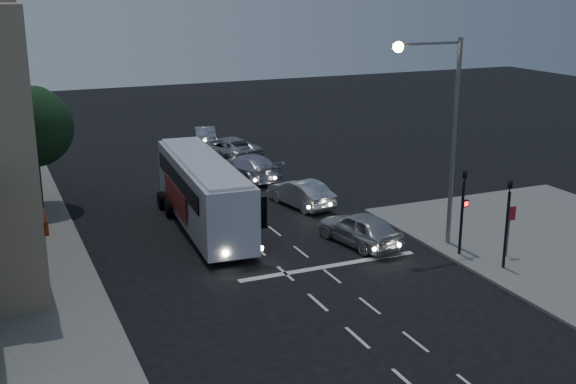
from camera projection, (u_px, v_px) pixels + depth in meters
name	position (u px, v px, depth m)	size (l,w,h in m)	color
ground	(306.00, 292.00, 27.31)	(120.00, 120.00, 0.00)	black
road_markings	(301.00, 258.00, 30.71)	(8.00, 30.55, 0.01)	silver
tour_bus	(203.00, 191.00, 34.13)	(2.99, 11.04, 3.35)	silver
car_suv	(360.00, 228.00, 32.14)	(1.78, 4.43, 1.51)	silver
car_sedan_a	(301.00, 193.00, 37.76)	(1.50, 4.30, 1.42)	silver
car_sedan_b	(248.00, 167.00, 43.08)	(2.10, 5.16, 1.50)	#B4B3C6
car_sedan_c	(227.00, 148.00, 47.99)	(2.50, 5.42, 1.51)	#A0A0A3
car_extra	(205.00, 135.00, 52.47)	(1.42, 4.07, 1.34)	#8E8FA1
traffic_signal_main	(463.00, 202.00, 30.24)	(0.25, 0.35, 4.10)	black
traffic_signal_side	(508.00, 214.00, 28.76)	(0.18, 0.15, 4.10)	black
regulatory_sign	(510.00, 223.00, 30.22)	(0.45, 0.12, 2.20)	slate
streetlight	(443.00, 119.00, 30.48)	(3.32, 0.44, 9.00)	slate
street_tree	(33.00, 124.00, 36.15)	(4.00, 4.00, 6.20)	black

